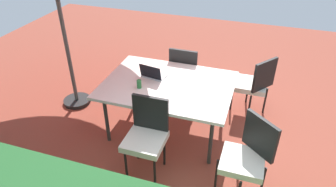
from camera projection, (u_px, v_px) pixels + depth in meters
ground_plane at (168, 129)px, 4.54m from camera, size 10.00×10.00×0.02m
dining_table at (168, 87)px, 4.14m from camera, size 1.73×1.27×0.78m
chair_south at (185, 71)px, 4.88m from camera, size 0.46×0.46×0.98m
chair_northwest at (247, 155)px, 3.29m from camera, size 0.58×0.59×0.98m
chair_north at (146, 134)px, 3.59m from camera, size 0.46×0.46×0.98m
chair_southwest at (255, 83)px, 4.57m from camera, size 0.58×0.58×0.98m
laptop at (153, 74)px, 4.23m from camera, size 0.35×0.29×0.21m
cup at (139, 84)px, 3.99m from camera, size 0.06×0.06×0.11m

